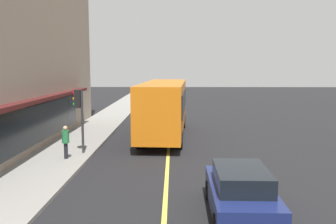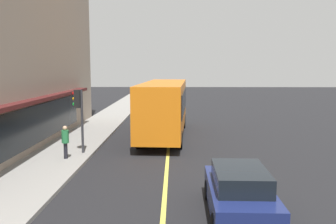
% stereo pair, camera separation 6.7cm
% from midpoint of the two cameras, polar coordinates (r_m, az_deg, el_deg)
% --- Properties ---
extents(ground, '(120.00, 120.00, 0.00)m').
position_cam_midpoint_polar(ground, '(22.58, 0.23, -4.46)').
color(ground, black).
extents(sidewalk, '(80.00, 3.12, 0.15)m').
position_cam_midpoint_polar(sidewalk, '(23.27, -13.13, -4.11)').
color(sidewalk, gray).
rests_on(sidewalk, ground).
extents(lane_centre_stripe, '(36.00, 0.16, 0.01)m').
position_cam_midpoint_polar(lane_centre_stripe, '(22.58, 0.23, -4.45)').
color(lane_centre_stripe, '#D8D14C').
rests_on(lane_centre_stripe, ground).
extents(bus, '(11.24, 3.07, 3.50)m').
position_cam_midpoint_polar(bus, '(23.68, -0.50, 0.94)').
color(bus, orange).
rests_on(bus, ground).
extents(traffic_light, '(0.30, 0.52, 3.20)m').
position_cam_midpoint_polar(traffic_light, '(18.98, -13.54, 0.90)').
color(traffic_light, '#2D2D33').
rests_on(traffic_light, sidewalk).
extents(car_navy, '(4.33, 1.93, 1.52)m').
position_cam_midpoint_polar(car_navy, '(11.51, 11.12, -12.12)').
color(car_navy, navy).
rests_on(car_navy, ground).
extents(pedestrian_waiting, '(0.34, 0.34, 1.57)m').
position_cam_midpoint_polar(pedestrian_waiting, '(18.15, -15.48, -4.06)').
color(pedestrian_waiting, black).
rests_on(pedestrian_waiting, sidewalk).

